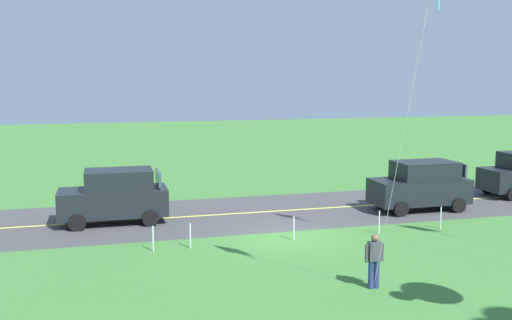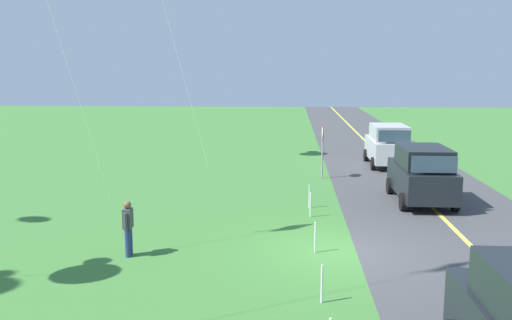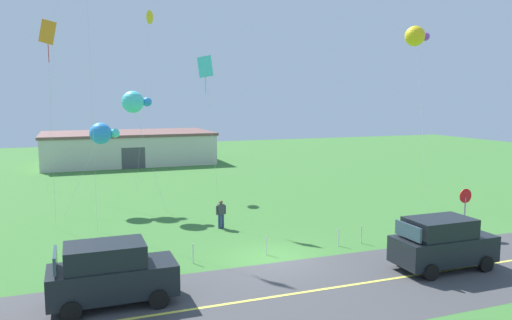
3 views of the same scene
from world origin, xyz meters
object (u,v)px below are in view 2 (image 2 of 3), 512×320
at_px(car_parked_east_near, 388,145).
at_px(person_adult_near, 128,226).
at_px(stop_sign, 323,141).
at_px(car_suv_foreground, 422,174).

xyz_separation_m(car_parked_east_near, person_adult_near, (-15.30, 9.81, -0.29)).
bearing_deg(car_parked_east_near, stop_sign, 134.62).
relative_size(car_suv_foreground, person_adult_near, 2.75).
xyz_separation_m(car_suv_foreground, car_parked_east_near, (8.34, -0.10, 0.00)).
relative_size(car_suv_foreground, car_parked_east_near, 1.00).
bearing_deg(car_parked_east_near, car_suv_foreground, 179.29).
distance_m(car_parked_east_near, stop_sign, 5.29).
relative_size(car_parked_east_near, stop_sign, 1.72).
bearing_deg(stop_sign, person_adult_near, 152.38).
relative_size(stop_sign, person_adult_near, 1.60).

